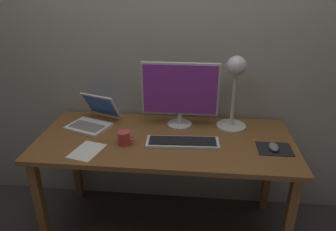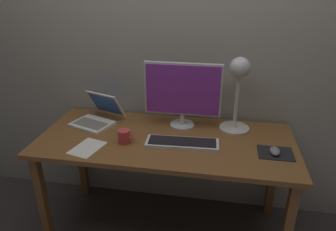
# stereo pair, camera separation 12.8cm
# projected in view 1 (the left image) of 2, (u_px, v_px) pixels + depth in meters

# --- Properties ---
(ground_plane) EXTENTS (4.80, 4.80, 0.00)m
(ground_plane) POSITION_uv_depth(u_px,v_px,m) (165.00, 228.00, 2.27)
(ground_plane) COLOR #383333
(ground_plane) RESTS_ON ground
(back_wall) EXTENTS (4.80, 0.06, 2.60)m
(back_wall) POSITION_uv_depth(u_px,v_px,m) (171.00, 37.00, 2.10)
(back_wall) COLOR #9E998E
(back_wall) RESTS_ON ground
(desk) EXTENTS (1.60, 0.70, 0.74)m
(desk) POSITION_uv_depth(u_px,v_px,m) (165.00, 149.00, 2.00)
(desk) COLOR brown
(desk) RESTS_ON ground
(monitor) EXTENTS (0.50, 0.16, 0.44)m
(monitor) POSITION_uv_depth(u_px,v_px,m) (180.00, 92.00, 2.04)
(monitor) COLOR silver
(monitor) RESTS_ON desk
(keyboard_main) EXTENTS (0.45, 0.16, 0.03)m
(keyboard_main) POSITION_uv_depth(u_px,v_px,m) (183.00, 142.00, 1.90)
(keyboard_main) COLOR silver
(keyboard_main) RESTS_ON desk
(laptop) EXTENTS (0.35, 0.38, 0.20)m
(laptop) POSITION_uv_depth(u_px,v_px,m) (94.00, 116.00, 2.14)
(laptop) COLOR silver
(laptop) RESTS_ON desk
(desk_lamp) EXTENTS (0.20, 0.20, 0.49)m
(desk_lamp) POSITION_uv_depth(u_px,v_px,m) (235.00, 81.00, 1.98)
(desk_lamp) COLOR beige
(desk_lamp) RESTS_ON desk
(mousepad) EXTENTS (0.20, 0.16, 0.00)m
(mousepad) POSITION_uv_depth(u_px,v_px,m) (274.00, 149.00, 1.84)
(mousepad) COLOR black
(mousepad) RESTS_ON desk
(mouse) EXTENTS (0.06, 0.10, 0.03)m
(mouse) POSITION_uv_depth(u_px,v_px,m) (274.00, 147.00, 1.83)
(mouse) COLOR slate
(mouse) RESTS_ON mousepad
(coffee_mug) EXTENTS (0.11, 0.08, 0.08)m
(coffee_mug) POSITION_uv_depth(u_px,v_px,m) (124.00, 138.00, 1.89)
(coffee_mug) COLOR #CC3F3F
(coffee_mug) RESTS_ON desk
(paper_sheet_near_mouse) EXTENTS (0.20, 0.24, 0.00)m
(paper_sheet_near_mouse) POSITION_uv_depth(u_px,v_px,m) (87.00, 151.00, 1.83)
(paper_sheet_near_mouse) COLOR white
(paper_sheet_near_mouse) RESTS_ON desk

